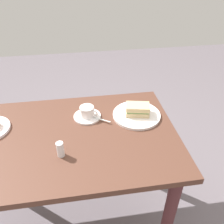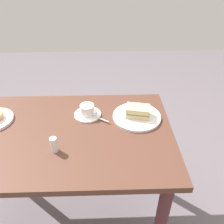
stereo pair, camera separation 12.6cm
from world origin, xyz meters
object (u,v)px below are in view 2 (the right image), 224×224
coffee_cup (88,109)px  salt_shaker (54,145)px  sandwich_front (138,111)px  coffee_saucer (88,115)px  dining_table (66,150)px  spoon (99,118)px  sandwich_plate (137,117)px

coffee_cup → salt_shaker: (0.14, 0.27, -0.00)m
sandwich_front → coffee_saucer: sandwich_front is taller
dining_table → coffee_saucer: size_ratio=7.48×
coffee_saucer → spoon: bearing=145.9°
coffee_saucer → spoon: size_ratio=1.67×
coffee_saucer → coffee_cup: size_ratio=1.54×
dining_table → sandwich_front: (-0.38, -0.11, 0.17)m
sandwich_plate → coffee_cup: 0.27m
dining_table → sandwich_plate: bearing=-164.0°
sandwich_plate → sandwich_front: 0.04m
sandwich_plate → salt_shaker: bearing=30.7°
dining_table → salt_shaker: size_ratio=14.70×
coffee_saucer → coffee_cup: (-0.00, 0.00, 0.03)m
sandwich_plate → salt_shaker: (0.40, 0.24, 0.03)m
spoon → salt_shaker: bearing=49.4°
coffee_saucer → coffee_cup: coffee_cup is taller
sandwich_plate → coffee_saucer: (0.27, -0.03, -0.00)m
coffee_saucer → spoon: 0.07m
sandwich_plate → coffee_cup: coffee_cup is taller
dining_table → coffee_cup: (-0.12, -0.14, 0.17)m
sandwich_plate → coffee_saucer: 0.27m
sandwich_plate → coffee_saucer: size_ratio=1.76×
sandwich_front → spoon: sandwich_front is taller
dining_table → coffee_saucer: 0.22m
sandwich_front → salt_shaker: salt_shaker is taller
coffee_saucer → coffee_cup: 0.03m
dining_table → salt_shaker: (0.02, 0.13, 0.16)m
dining_table → spoon: spoon is taller
dining_table → sandwich_plate: size_ratio=4.25×
sandwich_front → spoon: size_ratio=1.56×
sandwich_front → spoon: 0.21m
dining_table → spoon: bearing=-150.9°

